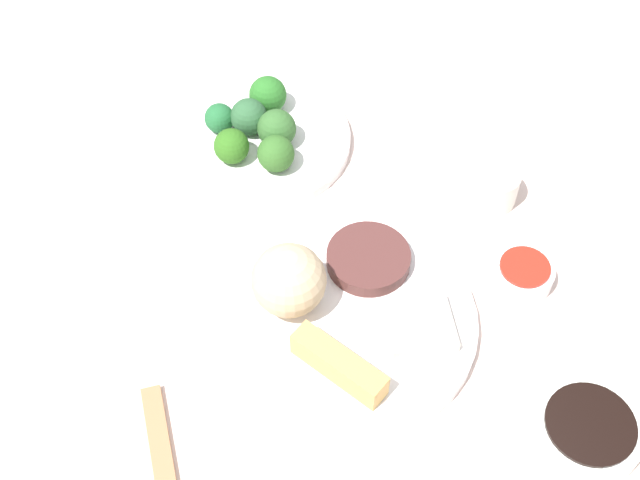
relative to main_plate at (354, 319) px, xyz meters
The scene contains 19 objects.
tabletop 0.02m from the main_plate, 158.89° to the right, with size 2.20×2.20×0.02m, color beige.
main_plate is the anchor object (origin of this frame).
rice_scoop 0.09m from the main_plate, 130.02° to the right, with size 0.08×0.08×0.08m, color #C8AE86.
spring_roll 0.07m from the main_plate, 40.02° to the right, with size 0.11×0.03×0.03m, color #D8A352.
crab_rangoon_wonton 0.07m from the main_plate, 49.98° to the left, with size 0.07×0.07×0.01m, color beige.
stir_fry_heap 0.07m from the main_plate, 139.98° to the left, with size 0.09×0.09×0.02m, color #502A28.
broccoli_plate 0.29m from the main_plate, behind, with size 0.23×0.23×0.01m, color white.
broccoli_floret_0 0.34m from the main_plate, behind, with size 0.05×0.05×0.05m, color #296B25.
broccoli_floret_1 0.28m from the main_plate, behind, with size 0.05×0.05×0.05m, color #33612B.
broccoli_floret_2 0.24m from the main_plate, behind, with size 0.05×0.05×0.05m, color #326225.
broccoli_floret_3 0.31m from the main_plate, behind, with size 0.05×0.05×0.05m, color #2D5A34.
broccoli_floret_4 0.27m from the main_plate, behind, with size 0.04×0.04×0.04m, color #2F661B.
broccoli_floret_5 0.33m from the main_plate, behind, with size 0.04×0.04×0.04m, color #226233.
soy_sauce_bowl 0.26m from the main_plate, 33.21° to the left, with size 0.11×0.11×0.03m, color white.
soy_sauce_bowl_liquid 0.26m from the main_plate, 33.21° to the left, with size 0.09×0.09×0.00m, color black.
sauce_ramekin_sweet_and_sour 0.20m from the main_plate, 80.63° to the left, with size 0.07×0.07×0.02m, color white.
sauce_ramekin_sweet_and_sour_liquid 0.20m from the main_plate, 80.63° to the left, with size 0.06×0.06×0.00m, color red.
teacup 0.25m from the main_plate, 110.55° to the left, with size 0.06×0.06×0.05m, color silver.
chopsticks_pair 0.25m from the main_plate, 71.63° to the right, with size 0.20×0.02×0.01m, color #A7724B.
Camera 1 is at (0.43, -0.24, 0.79)m, focal length 46.92 mm.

